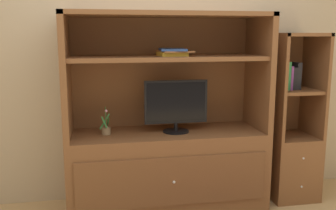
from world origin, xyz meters
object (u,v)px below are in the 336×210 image
Objects in this scene: magazine_stack at (173,52)px; bookshelf_tall at (290,143)px; potted_plant at (106,130)px; media_console at (167,149)px; upright_book_row at (288,76)px; tv_monitor at (176,105)px.

bookshelf_tall is (1.16, 0.01, -0.88)m from magazine_stack.
magazine_stack is (0.59, -0.01, 0.66)m from potted_plant.
bookshelf_tall reaches higher than potted_plant.
media_console reaches higher than magazine_stack.
media_console is at bearing 179.65° from upright_book_row.
tv_monitor is at bearing -178.37° from bookshelf_tall.
upright_book_row is at bearing -0.15° from potted_plant.
magazine_stack is (-0.03, 0.02, 0.46)m from tv_monitor.
potted_plant is at bearing -179.85° from bookshelf_tall.
magazine_stack is at bearing -0.63° from potted_plant.
magazine_stack is 1.45m from bookshelf_tall.
media_console is at bearing 170.11° from magazine_stack.
magazine_stack is 1.38× the size of upright_book_row.
upright_book_row is at bearing -0.35° from media_console.
upright_book_row is (1.14, -0.01, 0.63)m from media_console.
tv_monitor is at bearing -39.14° from magazine_stack.
potted_plant is 0.16× the size of bookshelf_tall.
magazine_stack is 1.11m from upright_book_row.
media_console reaches higher than bookshelf_tall.
bookshelf_tall is (1.74, 0.00, -0.21)m from potted_plant.
tv_monitor is 1.09m from upright_book_row.
media_console reaches higher than potted_plant.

